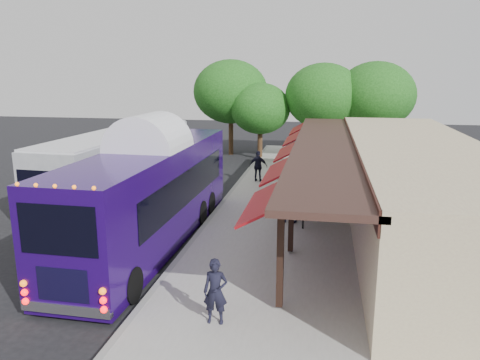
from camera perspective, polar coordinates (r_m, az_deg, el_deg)
The scene contains 15 objects.
ground at distance 17.39m, azimuth -6.51°, elevation -8.43°, with size 90.00×90.00×0.00m, color black.
sidewalk at distance 20.46m, azimuth 10.40°, elevation -5.00°, with size 10.00×40.00×0.15m, color #9E9B93.
curb at distance 21.00m, azimuth -3.26°, elevation -4.32°, with size 0.20×40.00×0.16m, color gray.
station_shelter at distance 20.30m, azimuth 20.19°, elevation -0.55°, with size 8.15×20.00×3.60m.
coach_bus at distance 17.64m, azimuth -10.77°, elevation -1.15°, with size 2.80×12.21×3.88m.
city_bus at distance 24.95m, azimuth -14.27°, elevation 2.32°, with size 3.42×12.64×3.36m.
ped_a at distance 12.03m, azimuth -3.01°, elevation -13.42°, with size 0.62×0.41×1.69m, color black.
ped_b at distance 19.74m, azimuth 5.86°, elevation -2.63°, with size 0.85×0.67×1.76m, color black.
ped_c at distance 26.88m, azimuth 2.25°, elevation 1.70°, with size 1.04×0.43×1.77m, color black.
ped_d at distance 20.86m, azimuth 6.12°, elevation -1.75°, with size 1.14×0.66×1.77m, color black.
sign_board at distance 18.96m, azimuth 7.72°, elevation -3.75°, with size 0.16×0.50×1.11m.
tree_left at distance 34.30m, azimuth 2.49°, elevation 8.69°, with size 4.34×4.34×5.56m.
tree_mid at distance 34.15m, azimuth 10.13°, elevation 10.05°, with size 5.43×5.43×6.95m.
tree_right at distance 34.47m, azimuth 16.20°, elevation 9.87°, with size 5.51×5.51×7.05m.
tree_far at distance 36.10m, azimuth -1.13°, elevation 10.71°, with size 5.65×5.65×7.24m.
Camera 1 is at (4.78, -15.46, 6.38)m, focal length 35.00 mm.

